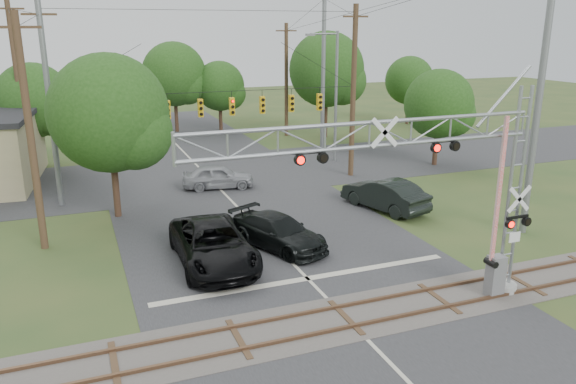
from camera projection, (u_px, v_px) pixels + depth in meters
name	position (u px, v px, depth m)	size (l,w,h in m)	color
ground	(373.00, 347.00, 18.36)	(160.00, 160.00, 0.00)	#2E4620
road_main	(271.00, 242.00, 27.29)	(14.00, 90.00, 0.02)	#2C2C2F
road_cross	(205.00, 174.00, 39.81)	(90.00, 12.00, 0.02)	#2C2C2F
railroad_track	(346.00, 318.00, 20.14)	(90.00, 3.20, 0.17)	#49443F
crossing_gantry	(431.00, 177.00, 19.41)	(13.23, 1.03, 8.05)	#979792
traffic_signal_span	(230.00, 101.00, 34.93)	(19.34, 0.36, 11.50)	slate
pickup_black	(213.00, 244.00, 24.51)	(3.05, 6.62, 1.84)	black
car_dark	(279.00, 232.00, 26.43)	(2.16, 5.30, 1.54)	black
sedan_silver	(218.00, 176.00, 36.20)	(1.83, 4.55, 1.55)	gray
suv_dark	(385.00, 194.00, 31.95)	(1.88, 5.40, 1.78)	black
streetlight	(334.00, 90.00, 42.11)	(2.61, 0.27, 9.78)	slate
utility_poles	(252.00, 88.00, 37.48)	(26.04, 29.35, 13.76)	#44351F
treeline	(170.00, 86.00, 45.22)	(53.40, 31.12, 9.75)	#3D281C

